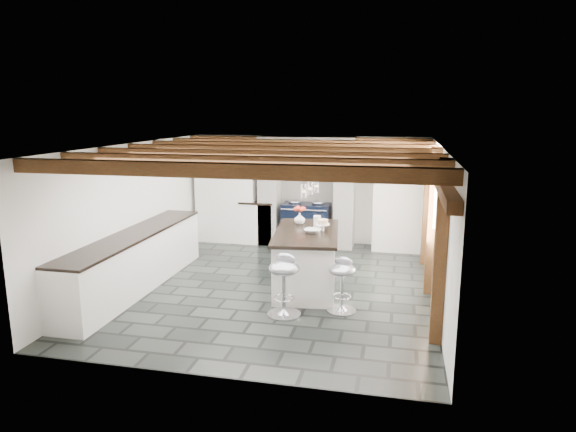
% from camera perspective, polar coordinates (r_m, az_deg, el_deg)
% --- Properties ---
extents(ground, '(6.00, 6.00, 0.00)m').
position_cam_1_polar(ground, '(8.53, -1.24, -7.76)').
color(ground, black).
rests_on(ground, ground).
extents(room_shell, '(6.00, 6.03, 6.00)m').
position_cam_1_polar(room_shell, '(9.73, -2.80, 1.19)').
color(room_shell, white).
rests_on(room_shell, ground).
extents(range_cooker, '(1.00, 0.63, 0.99)m').
position_cam_1_polar(range_cooker, '(10.92, 2.05, -0.84)').
color(range_cooker, black).
rests_on(range_cooker, ground).
extents(kitchen_island, '(1.21, 2.01, 1.26)m').
position_cam_1_polar(kitchen_island, '(8.33, 2.06, -4.77)').
color(kitchen_island, white).
rests_on(kitchen_island, ground).
extents(bar_stool_near, '(0.45, 0.45, 0.79)m').
position_cam_1_polar(bar_stool_near, '(7.38, 6.07, -6.96)').
color(bar_stool_near, silver).
rests_on(bar_stool_near, ground).
extents(bar_stool_far, '(0.54, 0.54, 0.89)m').
position_cam_1_polar(bar_stool_far, '(7.19, -0.40, -6.91)').
color(bar_stool_far, silver).
rests_on(bar_stool_far, ground).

